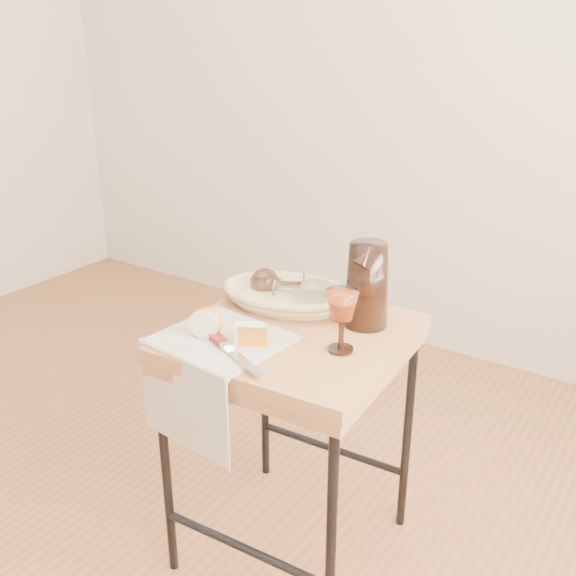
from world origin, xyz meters
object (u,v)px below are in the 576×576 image
Objects in this scene: bread_basket at (287,296)px; wine_goblet at (342,321)px; table_knife at (229,347)px; goblet_lying_b at (298,292)px; tea_towel at (222,339)px; pitcher at (367,285)px; goblet_lying_a at (281,283)px; apple_half at (207,321)px; side_table at (292,445)px.

bread_basket is 2.08× the size of wine_goblet.
goblet_lying_b is at bearing 112.99° from table_knife.
tea_towel is 1.13× the size of pitcher.
pitcher is 0.99× the size of table_knife.
bread_basket is 2.42× the size of goblet_lying_a.
goblet_lying_a is at bearing 149.54° from wine_goblet.
goblet_lying_b reaches higher than table_knife.
apple_half reaches higher than bread_basket.
table_knife is at bearing -106.51° from side_table.
pitcher is (0.24, 0.27, 0.10)m from tea_towel.
goblet_lying_b is (0.05, -0.02, 0.03)m from bread_basket.
goblet_lying_a is at bearing 132.81° from side_table.
table_knife is (-0.00, -0.29, -0.04)m from goblet_lying_b.
apple_half is 0.31× the size of table_knife.
wine_goblet is at bearing 28.38° from tea_towel.
side_table is 0.44m from wine_goblet.
pitcher is at bearing 97.17° from wine_goblet.
wine_goblet is at bearing 60.49° from table_knife.
tea_towel is 0.07m from table_knife.
goblet_lying_a is at bearing 98.63° from tea_towel.
bread_basket is 1.24× the size of table_knife.
side_table is at bearing 96.82° from table_knife.
bread_basket is at bearing 121.75° from table_knife.
side_table is 5.15× the size of goblet_lying_a.
table_knife reaches higher than tea_towel.
bread_basket is 0.24m from pitcher.
goblet_lying_b is 0.19m from pitcher.
tea_towel is 2.19× the size of goblet_lying_a.
goblet_lying_b reaches higher than bread_basket.
side_table is at bearing 56.48° from tea_towel.
bread_basket is 2.29× the size of goblet_lying_b.
goblet_lying_b is 0.91× the size of wine_goblet.
tea_towel is 2.07× the size of goblet_lying_b.
bread_basket is 0.06m from goblet_lying_b.
wine_goblet is (0.15, -0.03, 0.41)m from side_table.
goblet_lying_b is at bearing 49.61° from apple_half.
tea_towel is 3.63× the size of apple_half.
tea_towel is at bearing 61.80° from goblet_lying_a.
pitcher reaches higher than goblet_lying_b.
tea_towel is at bearing -156.95° from wine_goblet.
tea_towel is at bearing -111.69° from goblet_lying_b.
apple_half is (-0.15, -0.14, 0.38)m from side_table.
goblet_lying_a reaches higher than side_table.
bread_basket is at bearing 121.94° from goblet_lying_a.
goblet_lying_b is at bearing -33.95° from bread_basket.
table_knife is (0.06, -0.04, 0.01)m from tea_towel.
apple_half is at bearing 53.71° from goblet_lying_a.
wine_goblet is at bearing -43.03° from bread_basket.
table_knife is at bearing -93.73° from bread_basket.
pitcher is 1.66× the size of wine_goblet.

